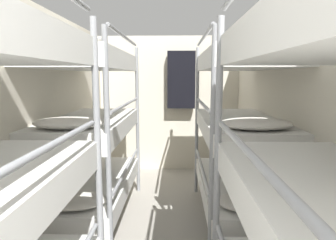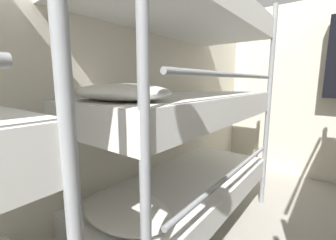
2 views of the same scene
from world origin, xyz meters
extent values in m
cube|color=beige|center=(-1.16, 2.65, 1.10)|extent=(0.06, 5.42, 2.20)
cube|color=beige|center=(0.00, 5.33, 1.10)|extent=(2.38, 0.06, 2.20)
cylinder|color=gray|center=(-0.39, 2.30, 0.96)|extent=(0.04, 0.04, 1.92)
cylinder|color=gray|center=(-0.39, 2.58, 0.96)|extent=(0.04, 0.04, 1.92)
cylinder|color=gray|center=(-0.39, 4.30, 0.96)|extent=(0.04, 0.04, 1.92)
cube|color=white|center=(-0.76, 3.44, 0.38)|extent=(0.74, 1.77, 0.18)
ellipsoid|color=silver|center=(-0.76, 2.80, 0.51)|extent=(0.59, 0.40, 0.09)
cylinder|color=gray|center=(-0.39, 3.44, 0.61)|extent=(0.03, 1.50, 0.03)
cube|color=white|center=(-0.76, 3.44, 1.05)|extent=(0.74, 1.77, 0.18)
ellipsoid|color=silver|center=(-0.76, 2.80, 1.18)|extent=(0.59, 0.40, 0.09)
cylinder|color=gray|center=(-0.39, 3.44, 1.28)|extent=(0.03, 1.50, 0.03)
cube|color=white|center=(-0.76, 3.44, 1.71)|extent=(0.74, 1.77, 0.18)
camera|label=1|loc=(0.12, 0.39, 1.56)|focal=32.00mm
camera|label=2|loc=(0.15, 2.01, 1.23)|focal=24.00mm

